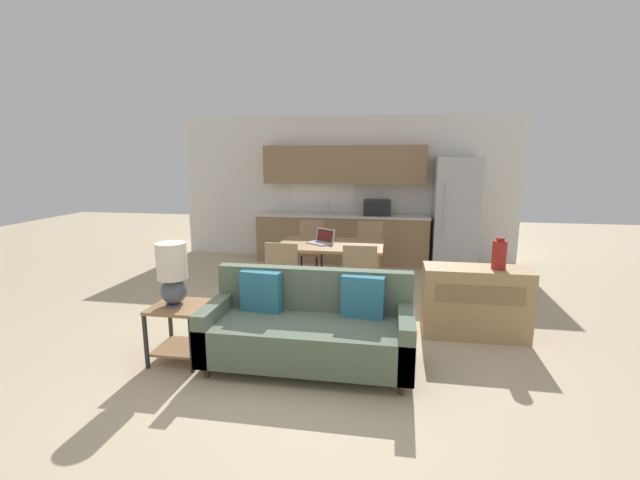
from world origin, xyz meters
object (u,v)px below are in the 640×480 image
Objects in this scene: table_lamp at (172,272)px; dining_chair_far_left at (310,247)px; laptop at (322,240)px; refrigerator at (455,213)px; dining_chair_near_left at (284,274)px; dining_chair_far_right at (368,248)px; side_table at (180,323)px; credenza at (475,302)px; dining_table at (331,248)px; vase at (499,254)px; couch at (309,329)px; dining_chair_near_right at (360,278)px.

table_lamp reaches higher than dining_chair_far_left.
laptop is (0.33, -0.81, 0.29)m from dining_chair_far_left.
refrigerator is 3.73m from dining_chair_near_left.
laptop reaches higher than dining_chair_far_right.
credenza reaches higher than side_table.
dining_chair_near_left is at bearing -130.15° from refrigerator.
dining_chair_near_left is 0.94m from laptop.
dining_chair_far_right is 1.08m from laptop.
dining_chair_far_right reaches higher than side_table.
laptop is (-0.13, 0.01, 0.11)m from dining_table.
vase is 0.83× the size of laptop.
side_table is at bearing -126.52° from refrigerator.
dining_chair_far_right and dining_chair_far_left have the same top height.
dining_chair_near_right is (0.38, 1.23, 0.17)m from couch.
couch is at bearing -75.51° from dining_chair_far_left.
dining_chair_far_left reaches higher than dining_table.
refrigerator is at bearing 53.24° from table_lamp.
couch is 1.35m from dining_chair_near_left.
vase reaches higher than laptop.
table_lamp reaches higher than vase.
vase is (0.04, -3.12, -0.04)m from refrigerator.
dining_chair_near_left is (-0.46, -0.83, -0.17)m from dining_table.
dining_table is 1.54× the size of dining_chair_far_left.
credenza is 1.19× the size of dining_chair_near_right.
laptop reaches higher than side_table.
laptop is at bearing 95.93° from couch.
dining_chair_far_left is (0.01, 1.64, 0.00)m from dining_chair_near_left.
side_table is at bearing -81.38° from laptop.
couch is 2.05× the size of dining_chair_near_right.
dining_chair_near_left is at bearing 173.24° from vase.
dining_chair_far_right is at bearing 61.13° from table_lamp.
refrigerator is 5.22m from table_lamp.
table_lamp reaches higher than credenza.
laptop is at bearing -64.16° from dining_chair_far_left.
dining_chair_near_left is at bearing -77.93° from laptop.
dining_chair_far_right and dining_chair_near_left have the same top height.
refrigerator reaches higher than dining_chair_far_left.
dining_table is 0.96m from dining_chair_near_left.
side_table is at bearing 63.82° from dining_chair_near_left.
credenza is 2.75× the size of laptop.
vase is 2.37m from laptop.
couch is at bearing -114.41° from refrigerator.
refrigerator is at bearing 90.73° from vase.
refrigerator reaches higher than table_lamp.
laptop reaches higher than dining_chair_far_left.
dining_chair_near_right is at bearing 168.70° from vase.
dining_table is at bearing 148.06° from credenza.
couch is 2.93m from dining_chair_far_right.
side_table is at bearing -111.15° from dining_chair_far_right.
vase is 0.36× the size of dining_chair_near_right.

